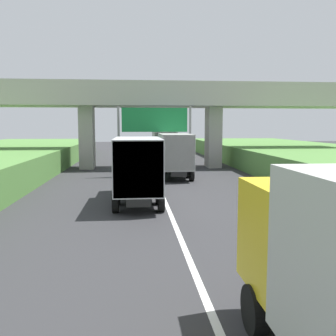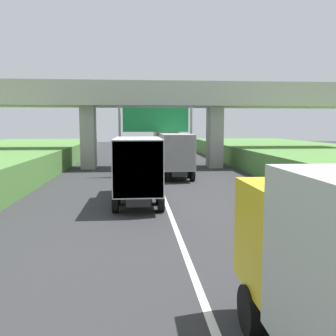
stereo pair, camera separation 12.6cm
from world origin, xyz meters
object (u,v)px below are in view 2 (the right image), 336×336
(overhead_highway_sign, at_px, (156,125))
(car_red, at_px, (164,152))
(truck_blue, at_px, (175,153))
(car_green, at_px, (134,165))
(truck_white, at_px, (165,146))
(truck_silver, at_px, (138,166))

(overhead_highway_sign, height_order, car_red, overhead_highway_sign)
(overhead_highway_sign, distance_m, truck_blue, 2.70)
(overhead_highway_sign, bearing_deg, car_green, 153.36)
(truck_white, xyz_separation_m, car_green, (-3.31, -9.29, -1.08))
(overhead_highway_sign, distance_m, car_green, 3.85)
(overhead_highway_sign, height_order, car_green, overhead_highway_sign)
(car_green, bearing_deg, car_red, 76.96)
(truck_silver, relative_size, truck_white, 1.00)
(truck_blue, bearing_deg, truck_white, 89.85)
(truck_blue, distance_m, truck_white, 10.66)
(truck_blue, height_order, car_red, truck_blue)
(overhead_highway_sign, xyz_separation_m, truck_white, (1.52, 10.19, -2.20))
(overhead_highway_sign, relative_size, car_red, 1.43)
(truck_white, relative_size, car_green, 1.78)
(truck_blue, height_order, truck_white, same)
(overhead_highway_sign, relative_size, truck_white, 0.81)
(truck_silver, bearing_deg, truck_white, 81.62)
(truck_white, relative_size, car_red, 1.78)
(truck_silver, height_order, car_green, truck_silver)
(truck_blue, bearing_deg, car_red, 88.87)
(truck_white, bearing_deg, truck_silver, -98.38)
(overhead_highway_sign, xyz_separation_m, truck_silver, (-1.46, -10.03, -2.20))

